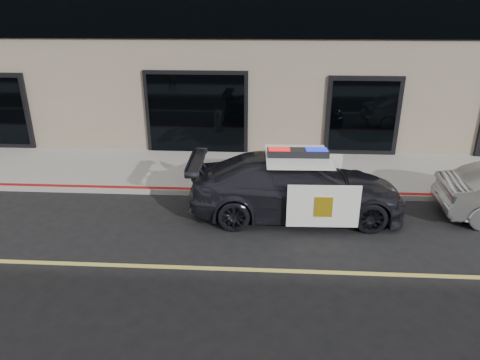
{
  "coord_description": "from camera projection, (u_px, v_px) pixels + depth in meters",
  "views": [
    {
      "loc": [
        1.3,
        -7.07,
        4.74
      ],
      "look_at": [
        0.74,
        2.2,
        1.0
      ],
      "focal_mm": 32.0,
      "sensor_mm": 36.0,
      "label": 1
    }
  ],
  "objects": [
    {
      "name": "sidewalk_n",
      "position": [
        222.0,
        170.0,
        13.22
      ],
      "size": [
        60.0,
        3.5,
        0.15
      ],
      "primitive_type": "cube",
      "color": "gray",
      "rests_on": "ground"
    },
    {
      "name": "ground",
      "position": [
        196.0,
        268.0,
        8.39
      ],
      "size": [
        120.0,
        120.0,
        0.0
      ],
      "primitive_type": "plane",
      "color": "black",
      "rests_on": "ground"
    },
    {
      "name": "fire_hydrant",
      "position": [
        196.0,
        169.0,
        11.98
      ],
      "size": [
        0.38,
        0.53,
        0.84
      ],
      "color": "silver",
      "rests_on": "sidewalk_n"
    },
    {
      "name": "police_car",
      "position": [
        296.0,
        186.0,
        10.32
      ],
      "size": [
        2.52,
        5.27,
        1.69
      ],
      "color": "black",
      "rests_on": "ground"
    }
  ]
}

